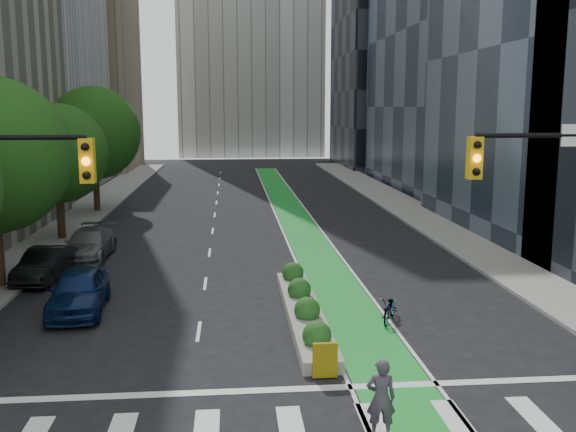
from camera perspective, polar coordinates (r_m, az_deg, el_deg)
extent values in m
plane|color=black|center=(16.76, 0.00, -16.90)|extent=(160.00, 160.00, 0.00)
cube|color=gray|center=(41.94, -19.50, -1.13)|extent=(3.60, 90.00, 0.15)
cube|color=gray|center=(42.69, 12.87, -0.63)|extent=(3.60, 90.00, 0.15)
cube|color=green|center=(45.76, 0.37, 0.20)|extent=(2.20, 70.00, 0.01)
cube|color=tan|center=(83.24, -18.57, 12.92)|extent=(14.00, 16.00, 26.00)
cube|color=black|center=(85.89, 9.53, 13.83)|extent=(14.00, 18.00, 28.00)
cylinder|color=black|center=(38.54, -19.61, 1.23)|extent=(0.44, 0.44, 4.48)
sphere|color=#0E4211|center=(38.26, -19.84, 5.26)|extent=(5.60, 5.60, 5.60)
cylinder|color=black|center=(48.17, -16.71, 3.35)|extent=(0.44, 0.44, 5.15)
sphere|color=#0E4211|center=(47.95, -16.89, 7.07)|extent=(6.60, 6.60, 6.60)
cube|color=gold|center=(15.85, -17.41, 4.71)|extent=(0.34, 0.28, 1.05)
sphere|color=orange|center=(15.69, -17.53, 4.66)|extent=(0.20, 0.20, 0.20)
cube|color=gold|center=(16.63, 16.25, 4.98)|extent=(0.34, 0.28, 1.05)
sphere|color=orange|center=(16.48, 16.46, 4.93)|extent=(0.20, 0.20, 0.20)
cube|color=white|center=(17.62, 23.94, 6.57)|extent=(0.55, 0.04, 0.55)
cube|color=gray|center=(23.26, 1.41, -8.65)|extent=(1.20, 10.00, 0.40)
cube|color=yellow|center=(18.30, 3.32, -12.68)|extent=(0.70, 0.12, 1.00)
sphere|color=#194C19|center=(19.83, 2.59, -10.56)|extent=(0.90, 0.90, 0.90)
sphere|color=#194C19|center=(22.17, 1.71, -8.35)|extent=(0.90, 0.90, 0.90)
sphere|color=#194C19|center=(24.55, 1.02, -6.56)|extent=(0.90, 0.90, 0.90)
sphere|color=#194C19|center=(26.94, 0.44, -5.08)|extent=(0.90, 0.90, 0.90)
imported|color=gray|center=(23.19, 9.03, -8.10)|extent=(1.32, 1.92, 0.96)
imported|color=#3E3843|center=(15.36, 8.26, -15.73)|extent=(0.72, 0.50, 1.87)
imported|color=#0B1C47|center=(25.07, -18.10, -6.33)|extent=(2.21, 4.85, 1.61)
imported|color=black|center=(30.06, -20.80, -4.06)|extent=(1.90, 4.42, 1.42)
imported|color=#515355|center=(33.59, -17.30, -2.41)|extent=(2.17, 5.16, 1.49)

